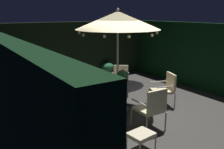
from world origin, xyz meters
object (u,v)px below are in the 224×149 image
patio_chair_south (73,85)px  potted_plant_back_center (51,141)px  patio_chair_southeast (121,77)px  ottoman_footrest (141,135)px  patio_chair_east (165,87)px  potted_plant_back_right (79,75)px  patio_chair_northeast (152,106)px  potted_plant_back_left (107,70)px  potted_plant_right_near (1,91)px  potted_plant_front_corner (3,88)px  patio_chair_north (77,105)px  patio_umbrella (118,20)px  centerpiece_planter (123,76)px  patio_dining_table (117,91)px

patio_chair_south → potted_plant_back_center: patio_chair_south is taller
patio_chair_southeast → ottoman_footrest: 3.56m
patio_chair_east → potted_plant_back_center: size_ratio=1.33×
patio_chair_east → potted_plant_back_right: (-1.09, 3.57, -0.25)m
patio_chair_northeast → patio_chair_east: (1.41, 0.96, -0.04)m
potted_plant_back_right → potted_plant_back_left: (1.37, 0.07, 0.04)m
potted_plant_right_near → potted_plant_front_corner: bearing=77.1°
patio_chair_east → potted_plant_right_near: bearing=145.7°
patio_chair_north → patio_chair_southeast: bearing=32.3°
patio_chair_southeast → potted_plant_back_right: 2.07m
potted_plant_right_near → patio_umbrella: bearing=-40.3°
potted_plant_back_right → potted_plant_right_near: 3.07m
patio_chair_north → patio_chair_south: size_ratio=1.04×
ottoman_footrest → potted_plant_front_corner: 5.31m
patio_chair_north → patio_chair_east: 2.78m
patio_chair_northeast → patio_chair_south: (-0.75, 2.66, -0.04)m
patio_chair_east → ottoman_footrest: (-2.17, -1.50, -0.23)m
ottoman_footrest → potted_plant_back_left: potted_plant_back_left is taller
centerpiece_planter → potted_plant_front_corner: (-2.61, 3.12, -0.70)m
patio_chair_northeast → potted_plant_back_left: (1.70, 4.61, -0.25)m
patio_chair_northeast → patio_chair_south: 2.77m
centerpiece_planter → potted_plant_back_center: 2.91m
patio_chair_north → ottoman_footrest: bearing=-69.7°
patio_umbrella → patio_chair_north: patio_umbrella is taller
patio_chair_north → patio_chair_south: patio_chair_north is taller
patio_chair_south → potted_plant_front_corner: (-1.70, 1.83, -0.27)m
centerpiece_planter → patio_chair_northeast: (-0.17, -1.38, -0.39)m
ottoman_footrest → potted_plant_back_center: potted_plant_back_center is taller
patio_chair_north → patio_chair_south: bearing=68.2°
patio_dining_table → ottoman_footrest: size_ratio=3.07×
patio_chair_north → potted_plant_right_near: bearing=115.8°
potted_plant_front_corner → ottoman_footrest: bearing=-71.4°
ottoman_footrest → potted_plant_back_right: potted_plant_back_right is taller
patio_chair_east → potted_plant_back_left: bearing=85.6°
potted_plant_right_near → patio_chair_northeast: bearing=-54.8°
centerpiece_planter → potted_plant_right_near: 3.68m
patio_chair_east → centerpiece_planter: bearing=161.6°
centerpiece_planter → potted_plant_back_left: size_ratio=0.72×
patio_chair_east → potted_plant_back_left: (0.28, 3.64, -0.21)m
patio_chair_south → potted_plant_back_right: size_ratio=1.50×
patio_umbrella → patio_chair_northeast: size_ratio=2.71×
ottoman_footrest → potted_plant_right_near: (-1.87, 4.25, 0.10)m
patio_chair_south → patio_chair_north: bearing=-111.8°
patio_chair_southeast → patio_chair_south: patio_chair_southeast is taller
patio_chair_east → potted_plant_back_right: 3.74m
potted_plant_back_center → potted_plant_back_left: bearing=47.8°
centerpiece_planter → patio_chair_southeast: centerpiece_planter is taller
patio_chair_northeast → potted_plant_right_near: size_ratio=1.36×
patio_chair_south → ottoman_footrest: (-0.01, -3.20, -0.23)m
patio_chair_southeast → potted_plant_back_left: (0.75, 2.03, -0.22)m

